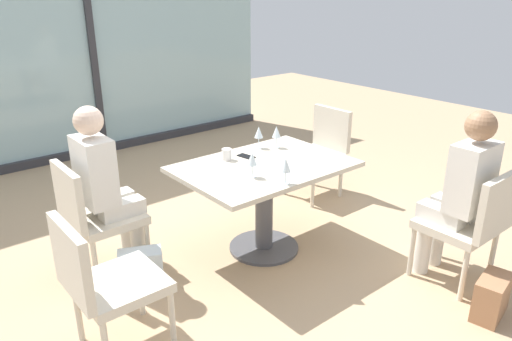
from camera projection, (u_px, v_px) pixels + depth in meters
ground_plane at (264, 248)px, 3.93m from camera, size 12.00×12.00×0.00m
window_wall_backdrop at (92, 56)px, 5.79m from camera, size 4.88×0.10×2.70m
dining_table_main at (264, 186)px, 3.73m from camera, size 1.29×0.90×0.73m
chair_far_left at (93, 212)px, 3.42m from camera, size 0.50×0.46×0.87m
chair_front_right at (472, 221)px, 3.30m from camera, size 0.46×0.50×0.87m
chair_far_right at (321, 147)px, 4.80m from camera, size 0.50×0.46×0.87m
chair_side_end at (103, 279)px, 2.64m from camera, size 0.50×0.46×0.87m
person_far_left at (105, 182)px, 3.41m from camera, size 0.39×0.34×1.26m
person_front_right at (461, 189)px, 3.30m from camera, size 0.34×0.39×1.26m
wine_glass_0 at (286, 166)px, 3.26m from camera, size 0.07×0.07×0.18m
wine_glass_1 at (259, 133)px, 3.99m from camera, size 0.07×0.07×0.18m
wine_glass_2 at (276, 132)px, 4.00m from camera, size 0.07×0.07×0.18m
wine_glass_3 at (252, 159)px, 3.38m from camera, size 0.07×0.07×0.18m
coffee_cup at (227, 154)px, 3.74m from camera, size 0.08×0.08×0.09m
cell_phone_on_table at (247, 156)px, 3.82m from camera, size 0.09×0.15×0.01m
handbag_0 at (141, 269)px, 3.38m from camera, size 0.34×0.27×0.28m
handbag_1 at (491, 297)px, 3.08m from camera, size 0.32×0.21×0.28m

